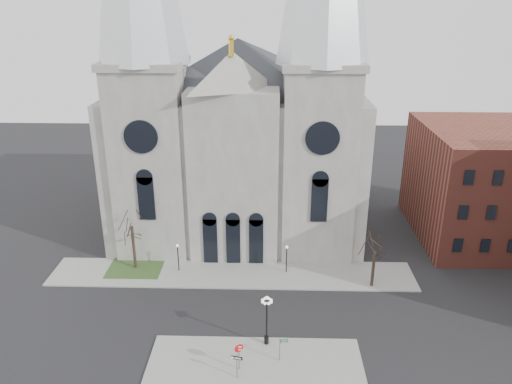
{
  "coord_description": "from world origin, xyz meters",
  "views": [
    {
      "loc": [
        4.02,
        -36.91,
        28.83
      ],
      "look_at": [
        2.74,
        8.0,
        11.06
      ],
      "focal_mm": 35.0,
      "sensor_mm": 36.0,
      "label": 1
    }
  ],
  "objects_px": {
    "one_way_sign": "(237,362)",
    "globe_lamp": "(267,314)",
    "street_name_sign": "(281,347)",
    "stop_sign": "(239,351)"
  },
  "relations": [
    {
      "from": "stop_sign",
      "to": "street_name_sign",
      "type": "relative_size",
      "value": 1.15
    },
    {
      "from": "one_way_sign",
      "to": "street_name_sign",
      "type": "xyz_separation_m",
      "value": [
        3.54,
        2.1,
        -0.16
      ]
    },
    {
      "from": "globe_lamp",
      "to": "street_name_sign",
      "type": "height_order",
      "value": "globe_lamp"
    },
    {
      "from": "stop_sign",
      "to": "one_way_sign",
      "type": "distance_m",
      "value": 1.03
    },
    {
      "from": "stop_sign",
      "to": "globe_lamp",
      "type": "height_order",
      "value": "globe_lamp"
    },
    {
      "from": "globe_lamp",
      "to": "one_way_sign",
      "type": "relative_size",
      "value": 2.23
    },
    {
      "from": "globe_lamp",
      "to": "one_way_sign",
      "type": "height_order",
      "value": "globe_lamp"
    },
    {
      "from": "one_way_sign",
      "to": "globe_lamp",
      "type": "bearing_deg",
      "value": 73.55
    },
    {
      "from": "one_way_sign",
      "to": "street_name_sign",
      "type": "distance_m",
      "value": 4.11
    },
    {
      "from": "globe_lamp",
      "to": "street_name_sign",
      "type": "xyz_separation_m",
      "value": [
        1.21,
        -2.17,
        -1.75
      ]
    }
  ]
}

